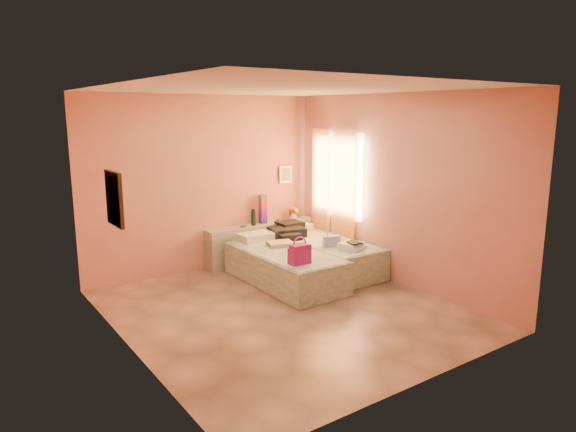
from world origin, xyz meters
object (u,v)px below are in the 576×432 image
headboard_ledge (262,242)px  magenta_handbag (300,254)px  bed_left (285,267)px  flower_vase (294,212)px  blue_handbag (332,241)px  bed_right (324,255)px  water_bottle (253,218)px  green_book (283,220)px  towel_stack (353,246)px

headboard_ledge → magenta_handbag: (-0.57, -1.87, 0.31)m
bed_left → flower_vase: flower_vase is taller
flower_vase → bed_left: bearing=-130.5°
blue_handbag → bed_right: bearing=85.2°
bed_right → magenta_handbag: (-1.10, -0.82, 0.39)m
water_bottle → headboard_ledge: bearing=10.0°
bed_left → blue_handbag: (0.75, -0.18, 0.33)m
bed_right → green_book: green_book is taller
flower_vase → blue_handbag: flower_vase is taller
bed_left → water_bottle: size_ratio=7.38×
headboard_ledge → green_book: (0.41, -0.04, 0.34)m
headboard_ledge → towel_stack: (0.54, -1.72, 0.23)m
headboard_ledge → water_bottle: 0.50m
green_book → towel_stack: 1.69m
bed_left → headboard_ledge: bearing=73.2°
blue_handbag → towel_stack: size_ratio=0.73×
green_book → blue_handbag: bearing=-84.2°
bed_right → water_bottle: 1.35m
bed_left → bed_right: (0.90, 0.18, 0.00)m
bed_left → blue_handbag: bearing=-13.3°
flower_vase → blue_handbag: 1.45m
bed_right → blue_handbag: blue_handbag is taller
water_bottle → flower_vase: size_ratio=1.02×
green_book → blue_handbag: green_book is taller
headboard_ledge → water_bottle: bearing=-170.0°
bed_left → flower_vase: 1.70m
headboard_ledge → magenta_handbag: size_ratio=7.09×
blue_handbag → towel_stack: 0.35m
towel_stack → blue_handbag: bearing=117.2°
bed_left → water_bottle: water_bottle is taller
bed_left → flower_vase: bearing=49.6°
magenta_handbag → blue_handbag: 1.06m
bed_left → magenta_handbag: size_ratio=6.91×
water_bottle → magenta_handbag: bearing=-101.9°
bed_right → flower_vase: 1.18m
water_bottle → towel_stack: water_bottle is taller
headboard_ledge → towel_stack: size_ratio=5.86×
bed_left → blue_handbag: blue_handbag is taller
bed_left → bed_right: 0.92m
headboard_ledge → blue_handbag: size_ratio=8.03×
water_bottle → magenta_handbag: (-0.39, -1.84, -0.15)m
bed_right → flower_vase: (0.15, 1.04, 0.53)m
bed_right → bed_left: bearing=-168.6°
bed_left → green_book: size_ratio=10.67×
bed_right → towel_stack: (0.01, -0.67, 0.30)m
green_book → bed_right: bearing=-76.5°
headboard_ledge → water_bottle: water_bottle is taller
bed_left → magenta_handbag: (-0.20, -0.64, 0.39)m
green_book → flower_vase: 0.28m
bed_right → blue_handbag: 0.51m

